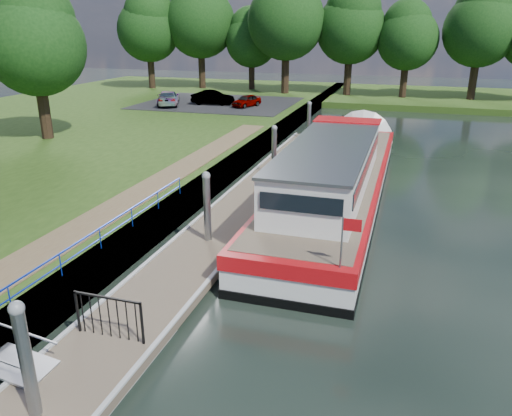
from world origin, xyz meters
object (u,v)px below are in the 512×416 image
(car_a, at_px, (247,101))
(car_c, at_px, (168,98))
(barge, at_px, (338,176))
(pontoon, at_px, (247,205))
(car_b, at_px, (213,98))

(car_a, relative_size, car_c, 0.69)
(barge, bearing_deg, pontoon, -142.31)
(barge, relative_size, car_c, 4.66)
(barge, height_order, car_a, barge)
(pontoon, distance_m, barge, 4.63)
(pontoon, xyz_separation_m, car_a, (-7.70, 23.39, 1.19))
(car_b, bearing_deg, pontoon, -158.62)
(pontoon, xyz_separation_m, barge, (3.60, 2.78, 0.90))
(barge, xyz_separation_m, car_c, (-18.38, 19.25, 0.41))
(car_a, bearing_deg, car_b, -165.83)
(pontoon, bearing_deg, car_a, 108.22)
(barge, xyz_separation_m, car_b, (-14.71, 20.95, 0.39))
(pontoon, bearing_deg, car_b, 115.10)
(car_b, bearing_deg, barge, -148.64)
(car_b, height_order, car_c, car_c)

